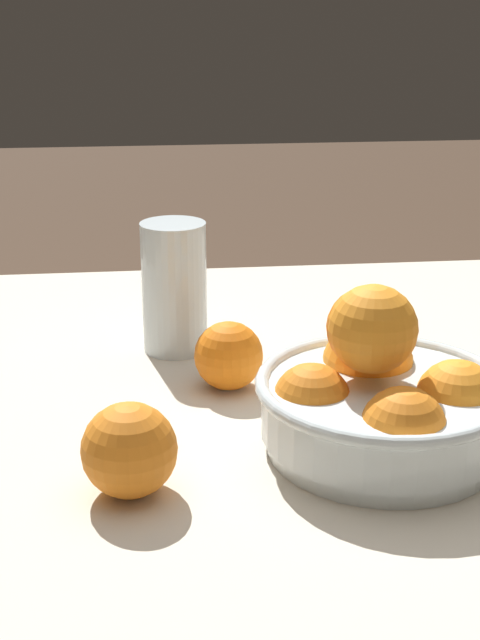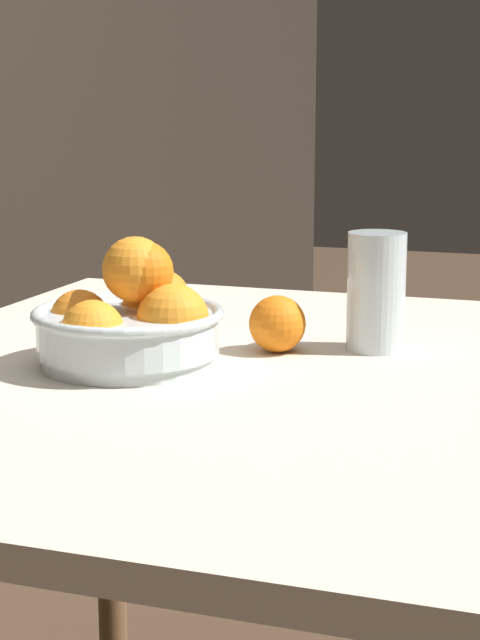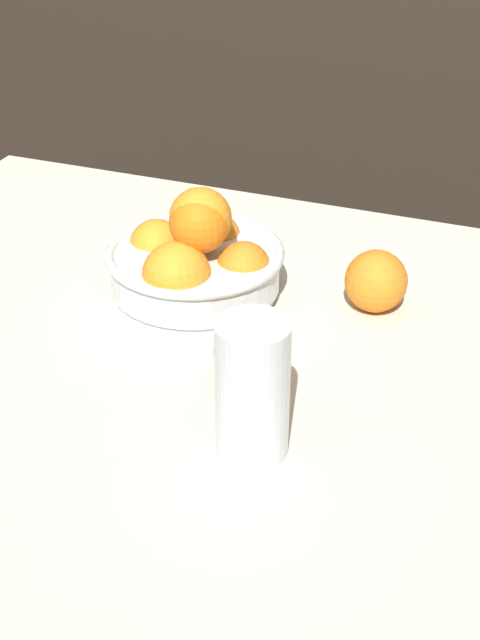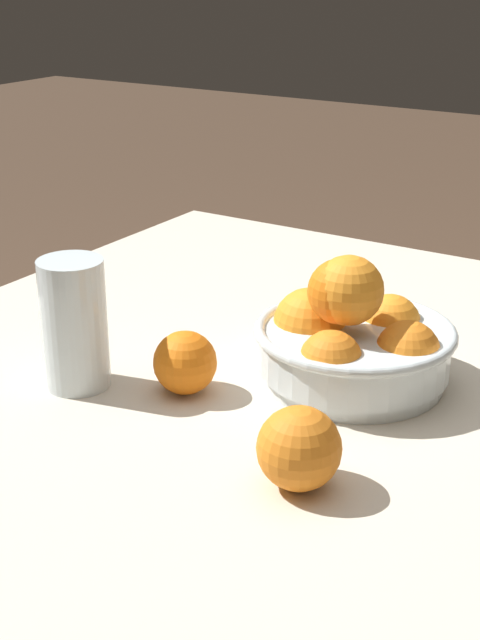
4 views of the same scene
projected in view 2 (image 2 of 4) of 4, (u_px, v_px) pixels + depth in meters
name	position (u px, v px, depth m)	size (l,w,h in m)	color
dining_table	(232.00, 440.00, 1.24)	(1.03, 0.88, 0.71)	beige
fruit_bowl	(130.00, 322.00, 1.23)	(0.22, 0.22, 0.15)	silver
juice_glass	(376.00, 298.00, 1.30)	(0.07, 0.07, 0.15)	#F4A314
orange_loose_near_bowl	(277.00, 324.00, 1.30)	(0.07, 0.07, 0.07)	orange
orange_loose_front	(161.00, 298.00, 1.45)	(0.08, 0.08, 0.08)	orange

